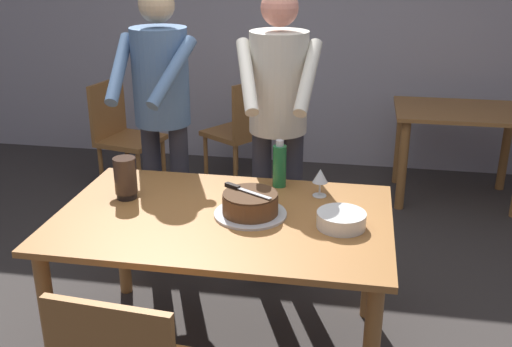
{
  "coord_description": "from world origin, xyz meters",
  "views": [
    {
      "loc": [
        0.6,
        -2.45,
        1.94
      ],
      "look_at": [
        0.12,
        0.18,
        0.9
      ],
      "focal_mm": 41.94,
      "sensor_mm": 36.0,
      "label": 1
    }
  ],
  "objects_px": {
    "wine_glass_near": "(320,177)",
    "person_standing_beside": "(161,103)",
    "cake_on_platter": "(250,205)",
    "hurricane_lamp": "(125,178)",
    "person_cutting_cake": "(278,110)",
    "plate_stack": "(341,220)",
    "background_table": "(459,130)",
    "main_dining_table": "(224,235)",
    "background_chair_1": "(122,132)",
    "cake_knife": "(239,188)",
    "water_bottle": "(279,165)",
    "background_chair_0": "(242,128)"
  },
  "relations": [
    {
      "from": "water_bottle",
      "to": "person_standing_beside",
      "type": "height_order",
      "value": "person_standing_beside"
    },
    {
      "from": "cake_on_platter",
      "to": "background_table",
      "type": "height_order",
      "value": "cake_on_platter"
    },
    {
      "from": "cake_knife",
      "to": "water_bottle",
      "type": "distance_m",
      "value": 0.37
    },
    {
      "from": "person_cutting_cake",
      "to": "person_standing_beside",
      "type": "relative_size",
      "value": 1.0
    },
    {
      "from": "water_bottle",
      "to": "cake_knife",
      "type": "bearing_deg",
      "value": -113.1
    },
    {
      "from": "background_table",
      "to": "background_chair_0",
      "type": "xyz_separation_m",
      "value": [
        -1.73,
        0.03,
        -0.09
      ]
    },
    {
      "from": "main_dining_table",
      "to": "background_chair_1",
      "type": "distance_m",
      "value": 2.33
    },
    {
      "from": "main_dining_table",
      "to": "wine_glass_near",
      "type": "xyz_separation_m",
      "value": [
        0.42,
        0.31,
        0.21
      ]
    },
    {
      "from": "person_cutting_cake",
      "to": "hurricane_lamp",
      "type": "bearing_deg",
      "value": -138.4
    },
    {
      "from": "main_dining_table",
      "to": "person_cutting_cake",
      "type": "xyz_separation_m",
      "value": [
        0.15,
        0.71,
        0.43
      ]
    },
    {
      "from": "cake_on_platter",
      "to": "person_standing_beside",
      "type": "distance_m",
      "value": 1.0
    },
    {
      "from": "cake_knife",
      "to": "water_bottle",
      "type": "height_order",
      "value": "water_bottle"
    },
    {
      "from": "person_standing_beside",
      "to": "background_chair_0",
      "type": "relative_size",
      "value": 1.91
    },
    {
      "from": "plate_stack",
      "to": "person_standing_beside",
      "type": "bearing_deg",
      "value": 144.55
    },
    {
      "from": "wine_glass_near",
      "to": "person_standing_beside",
      "type": "distance_m",
      "value": 1.07
    },
    {
      "from": "background_chair_0",
      "to": "wine_glass_near",
      "type": "bearing_deg",
      "value": -67.7
    },
    {
      "from": "cake_on_platter",
      "to": "water_bottle",
      "type": "height_order",
      "value": "water_bottle"
    },
    {
      "from": "plate_stack",
      "to": "background_table",
      "type": "distance_m",
      "value": 2.38
    },
    {
      "from": "plate_stack",
      "to": "background_chair_0",
      "type": "height_order",
      "value": "background_chair_0"
    },
    {
      "from": "plate_stack",
      "to": "background_chair_1",
      "type": "relative_size",
      "value": 0.24
    },
    {
      "from": "cake_on_platter",
      "to": "background_chair_0",
      "type": "distance_m",
      "value": 2.27
    },
    {
      "from": "plate_stack",
      "to": "person_cutting_cake",
      "type": "xyz_separation_m",
      "value": [
        -0.39,
        0.73,
        0.29
      ]
    },
    {
      "from": "person_cutting_cake",
      "to": "background_table",
      "type": "relative_size",
      "value": 1.72
    },
    {
      "from": "water_bottle",
      "to": "plate_stack",
      "type": "bearing_deg",
      "value": -51.57
    },
    {
      "from": "plate_stack",
      "to": "background_chair_0",
      "type": "bearing_deg",
      "value": 111.98
    },
    {
      "from": "hurricane_lamp",
      "to": "wine_glass_near",
      "type": "bearing_deg",
      "value": 11.6
    },
    {
      "from": "plate_stack",
      "to": "wine_glass_near",
      "type": "relative_size",
      "value": 1.53
    },
    {
      "from": "hurricane_lamp",
      "to": "background_chair_0",
      "type": "height_order",
      "value": "hurricane_lamp"
    },
    {
      "from": "plate_stack",
      "to": "person_cutting_cake",
      "type": "distance_m",
      "value": 0.88
    },
    {
      "from": "water_bottle",
      "to": "background_chair_0",
      "type": "xyz_separation_m",
      "value": [
        -0.57,
        1.82,
        -0.37
      ]
    },
    {
      "from": "hurricane_lamp",
      "to": "person_cutting_cake",
      "type": "distance_m",
      "value": 0.92
    },
    {
      "from": "hurricane_lamp",
      "to": "person_cutting_cake",
      "type": "bearing_deg",
      "value": 41.6
    },
    {
      "from": "hurricane_lamp",
      "to": "person_cutting_cake",
      "type": "xyz_separation_m",
      "value": [
        0.67,
        0.59,
        0.22
      ]
    },
    {
      "from": "person_cutting_cake",
      "to": "background_chair_0",
      "type": "height_order",
      "value": "person_cutting_cake"
    },
    {
      "from": "main_dining_table",
      "to": "cake_knife",
      "type": "relative_size",
      "value": 6.33
    },
    {
      "from": "hurricane_lamp",
      "to": "person_cutting_cake",
      "type": "height_order",
      "value": "person_cutting_cake"
    },
    {
      "from": "water_bottle",
      "to": "background_chair_1",
      "type": "distance_m",
      "value": 2.18
    },
    {
      "from": "cake_on_platter",
      "to": "background_chair_0",
      "type": "bearing_deg",
      "value": 102.49
    },
    {
      "from": "water_bottle",
      "to": "background_chair_1",
      "type": "height_order",
      "value": "water_bottle"
    },
    {
      "from": "water_bottle",
      "to": "background_chair_1",
      "type": "xyz_separation_m",
      "value": [
        -1.5,
        1.53,
        -0.37
      ]
    },
    {
      "from": "person_standing_beside",
      "to": "background_chair_1",
      "type": "height_order",
      "value": "person_standing_beside"
    },
    {
      "from": "person_standing_beside",
      "to": "background_chair_0",
      "type": "height_order",
      "value": "person_standing_beside"
    },
    {
      "from": "plate_stack",
      "to": "water_bottle",
      "type": "bearing_deg",
      "value": 128.43
    },
    {
      "from": "water_bottle",
      "to": "hurricane_lamp",
      "type": "relative_size",
      "value": 1.19
    },
    {
      "from": "wine_glass_near",
      "to": "water_bottle",
      "type": "height_order",
      "value": "water_bottle"
    },
    {
      "from": "cake_on_platter",
      "to": "cake_knife",
      "type": "relative_size",
      "value": 1.39
    },
    {
      "from": "background_chair_1",
      "to": "background_chair_0",
      "type": "bearing_deg",
      "value": 17.35
    },
    {
      "from": "water_bottle",
      "to": "background_chair_0",
      "type": "height_order",
      "value": "water_bottle"
    },
    {
      "from": "main_dining_table",
      "to": "background_table",
      "type": "relative_size",
      "value": 1.55
    },
    {
      "from": "cake_knife",
      "to": "background_chair_0",
      "type": "relative_size",
      "value": 0.27
    }
  ]
}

